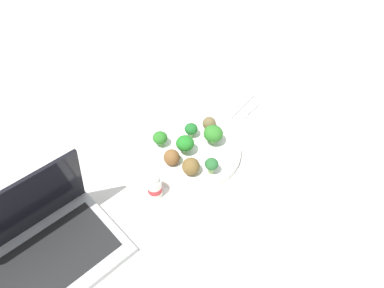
% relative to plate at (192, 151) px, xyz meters
% --- Properties ---
extents(ground_plane, '(4.00, 4.00, 0.00)m').
position_rel_plate_xyz_m(ground_plane, '(0.00, 0.00, -0.01)').
color(ground_plane, silver).
extents(plate, '(0.28, 0.28, 0.02)m').
position_rel_plate_xyz_m(plate, '(0.00, 0.00, 0.00)').
color(plate, white).
rests_on(plate, ground_plane).
extents(broccoli_floret_near_rim, '(0.04, 0.04, 0.05)m').
position_rel_plate_xyz_m(broccoli_floret_near_rim, '(0.04, 0.09, 0.04)').
color(broccoli_floret_near_rim, '#96B874').
rests_on(broccoli_floret_near_rim, plate).
extents(broccoli_floret_front_left, '(0.04, 0.04, 0.04)m').
position_rel_plate_xyz_m(broccoli_floret_front_left, '(-0.04, -0.03, 0.03)').
color(broccoli_floret_front_left, '#95C676').
rests_on(broccoli_floret_front_left, plate).
extents(broccoli_floret_center, '(0.06, 0.06, 0.06)m').
position_rel_plate_xyz_m(broccoli_floret_center, '(-0.05, 0.04, 0.04)').
color(broccoli_floret_center, '#A3CF7E').
rests_on(broccoli_floret_center, plate).
extents(broccoli_floret_far_rim, '(0.04, 0.04, 0.05)m').
position_rel_plate_xyz_m(broccoli_floret_far_rim, '(0.04, -0.08, 0.04)').
color(broccoli_floret_far_rim, '#8CD07A').
rests_on(broccoli_floret_far_rim, plate).
extents(broccoli_floret_back_left, '(0.05, 0.05, 0.06)m').
position_rel_plate_xyz_m(broccoli_floret_back_left, '(0.02, -0.01, 0.04)').
color(broccoli_floret_back_left, '#94BC7D').
rests_on(broccoli_floret_back_left, plate).
extents(meatball_back_right, '(0.04, 0.04, 0.04)m').
position_rel_plate_xyz_m(meatball_back_right, '(0.07, -0.02, 0.03)').
color(meatball_back_right, brown).
rests_on(meatball_back_right, plate).
extents(meatball_back_left, '(0.04, 0.04, 0.04)m').
position_rel_plate_xyz_m(meatball_back_left, '(-0.10, -0.01, 0.03)').
color(meatball_back_left, brown).
rests_on(meatball_back_left, plate).
extents(meatball_front_right, '(0.05, 0.05, 0.05)m').
position_rel_plate_xyz_m(meatball_front_right, '(0.07, 0.05, 0.03)').
color(meatball_front_right, brown).
rests_on(meatball_front_right, plate).
extents(napkin, '(0.18, 0.13, 0.01)m').
position_rel_plate_xyz_m(napkin, '(-0.26, 0.04, -0.01)').
color(napkin, white).
rests_on(napkin, ground_plane).
extents(fork, '(0.12, 0.03, 0.01)m').
position_rel_plate_xyz_m(fork, '(-0.25, 0.05, -0.00)').
color(fork, silver).
rests_on(fork, napkin).
extents(knife, '(0.15, 0.03, 0.01)m').
position_rel_plate_xyz_m(knife, '(-0.25, 0.02, -0.00)').
color(knife, silver).
rests_on(knife, napkin).
extents(yogurt_bottle, '(0.04, 0.04, 0.07)m').
position_rel_plate_xyz_m(yogurt_bottle, '(0.18, 0.01, 0.02)').
color(yogurt_bottle, white).
rests_on(yogurt_bottle, ground_plane).
extents(laptop, '(0.36, 0.28, 0.21)m').
position_rel_plate_xyz_m(laptop, '(0.45, -0.09, 0.03)').
color(laptop, '#B3B3B3').
rests_on(laptop, ground_plane).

